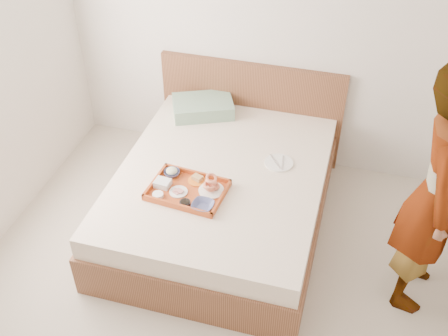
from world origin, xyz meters
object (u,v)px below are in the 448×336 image
dinner_plate (279,163)px  person (439,194)px  bed (221,197)px  tray (188,190)px

dinner_plate → person: size_ratio=0.12×
bed → person: (1.50, -0.29, 0.64)m
bed → tray: bearing=-119.3°
person → dinner_plate: bearing=73.4°
tray → dinner_plate: 0.77m
bed → person: size_ratio=1.10×
tray → person: 1.71m
tray → person: size_ratio=0.30×
dinner_plate → tray: bearing=-138.2°
dinner_plate → bed: bearing=-152.4°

